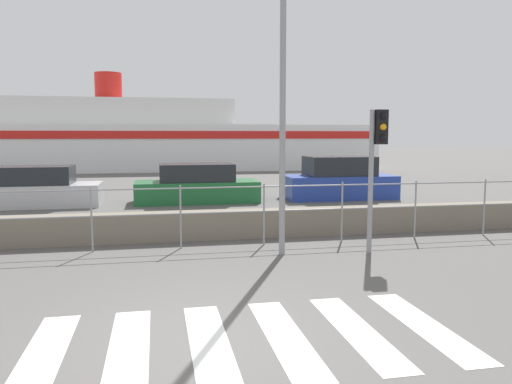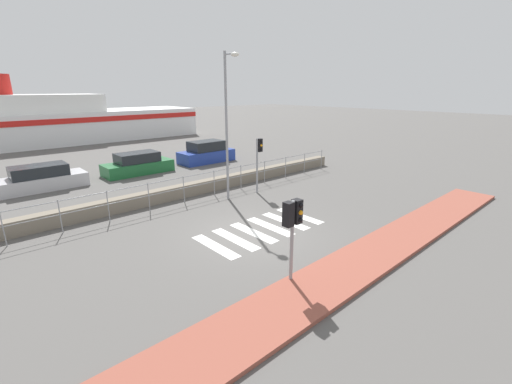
{
  "view_description": "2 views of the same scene",
  "coord_description": "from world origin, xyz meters",
  "px_view_note": "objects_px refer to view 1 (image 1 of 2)",
  "views": [
    {
      "loc": [
        -0.48,
        -5.49,
        2.37
      ],
      "look_at": [
        1.02,
        2.0,
        1.5
      ],
      "focal_mm": 35.0,
      "sensor_mm": 36.0,
      "label": 1
    },
    {
      "loc": [
        -8.02,
        -9.09,
        5.33
      ],
      "look_at": [
        1.12,
        1.0,
        1.2
      ],
      "focal_mm": 24.0,
      "sensor_mm": 36.0,
      "label": 2
    }
  ],
  "objects_px": {
    "streetlamp": "(285,37)",
    "ferry_boat": "(152,140)",
    "parked_car_blue": "(339,181)",
    "parked_car_silver": "(31,189)",
    "parked_car_green": "(197,186)",
    "traffic_light_far": "(377,148)"
  },
  "relations": [
    {
      "from": "ferry_boat",
      "to": "parked_car_blue",
      "type": "distance_m",
      "value": 19.32
    },
    {
      "from": "traffic_light_far",
      "to": "ferry_boat",
      "type": "xyz_separation_m",
      "value": [
        -4.55,
        26.43,
        -0.07
      ]
    },
    {
      "from": "ferry_boat",
      "to": "parked_car_green",
      "type": "distance_m",
      "value": 18.09
    },
    {
      "from": "streetlamp",
      "to": "ferry_boat",
      "type": "relative_size",
      "value": 0.24
    },
    {
      "from": "streetlamp",
      "to": "ferry_boat",
      "type": "distance_m",
      "value": 26.59
    },
    {
      "from": "streetlamp",
      "to": "traffic_light_far",
      "type": "bearing_deg",
      "value": -1.97
    },
    {
      "from": "streetlamp",
      "to": "parked_car_green",
      "type": "height_order",
      "value": "streetlamp"
    },
    {
      "from": "streetlamp",
      "to": "ferry_boat",
      "type": "height_order",
      "value": "streetlamp"
    },
    {
      "from": "traffic_light_far",
      "to": "parked_car_green",
      "type": "relative_size",
      "value": 0.66
    },
    {
      "from": "parked_car_silver",
      "to": "parked_car_blue",
      "type": "bearing_deg",
      "value": 0.0
    },
    {
      "from": "parked_car_silver",
      "to": "traffic_light_far",
      "type": "bearing_deg",
      "value": -45.06
    },
    {
      "from": "parked_car_blue",
      "to": "parked_car_green",
      "type": "bearing_deg",
      "value": -180.0
    },
    {
      "from": "traffic_light_far",
      "to": "parked_car_blue",
      "type": "relative_size",
      "value": 0.69
    },
    {
      "from": "parked_car_silver",
      "to": "parked_car_green",
      "type": "xyz_separation_m",
      "value": [
        5.54,
        -0.0,
        0.01
      ]
    },
    {
      "from": "ferry_boat",
      "to": "parked_car_silver",
      "type": "bearing_deg",
      "value": -102.24
    },
    {
      "from": "parked_car_blue",
      "to": "parked_car_silver",
      "type": "bearing_deg",
      "value": 180.0
    },
    {
      "from": "parked_car_green",
      "to": "traffic_light_far",
      "type": "bearing_deg",
      "value": -71.06
    },
    {
      "from": "traffic_light_far",
      "to": "parked_car_blue",
      "type": "xyz_separation_m",
      "value": [
        2.45,
        8.47,
        -1.44
      ]
    },
    {
      "from": "ferry_boat",
      "to": "parked_car_blue",
      "type": "height_order",
      "value": "ferry_boat"
    },
    {
      "from": "parked_car_silver",
      "to": "parked_car_green",
      "type": "height_order",
      "value": "parked_car_green"
    },
    {
      "from": "streetlamp",
      "to": "parked_car_silver",
      "type": "relative_size",
      "value": 1.54
    },
    {
      "from": "streetlamp",
      "to": "parked_car_blue",
      "type": "height_order",
      "value": "streetlamp"
    }
  ]
}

